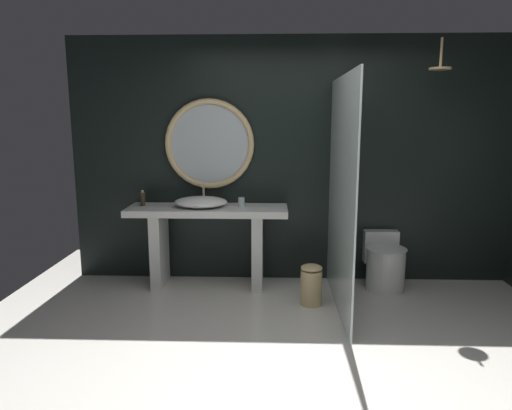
{
  "coord_description": "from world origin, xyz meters",
  "views": [
    {
      "loc": [
        -0.24,
        -3.12,
        1.76
      ],
      "look_at": [
        -0.38,
        0.71,
        1.04
      ],
      "focal_mm": 32.64,
      "sensor_mm": 36.0,
      "label": 1
    }
  ],
  "objects": [
    {
      "name": "vanity_counter",
      "position": [
        -0.91,
        1.58,
        0.58
      ],
      "size": [
        1.65,
        0.51,
        0.85
      ],
      "color": "silver",
      "rests_on": "ground_plane"
    },
    {
      "name": "round_wall_mirror",
      "position": [
        -0.91,
        1.81,
        1.49
      ],
      "size": [
        0.95,
        0.06,
        0.95
      ],
      "color": "#D6B77F"
    },
    {
      "name": "soap_dispenser",
      "position": [
        -1.6,
        1.63,
        0.93
      ],
      "size": [
        0.05,
        0.05,
        0.16
      ],
      "color": "#3D3323",
      "rests_on": "vanity_counter"
    },
    {
      "name": "tumbler_cup",
      "position": [
        -0.56,
        1.62,
        0.9
      ],
      "size": [
        0.07,
        0.07,
        0.1
      ],
      "primitive_type": "cylinder",
      "color": "silver",
      "rests_on": "vanity_counter"
    },
    {
      "name": "rain_shower_head",
      "position": [
        1.34,
        1.5,
        2.24
      ],
      "size": [
        0.21,
        0.21,
        0.29
      ],
      "color": "#D6B77F"
    },
    {
      "name": "toilet",
      "position": [
        0.93,
        1.58,
        0.27
      ],
      "size": [
        0.41,
        0.58,
        0.57
      ],
      "color": "white",
      "rests_on": "ground_plane"
    },
    {
      "name": "shower_glass_panel",
      "position": [
        0.38,
        1.06,
        1.06
      ],
      "size": [
        0.02,
        1.58,
        2.13
      ],
      "primitive_type": "cube",
      "color": "silver",
      "rests_on": "ground_plane"
    },
    {
      "name": "vessel_sink",
      "position": [
        -0.98,
        1.58,
        0.91
      ],
      "size": [
        0.55,
        0.45,
        0.21
      ],
      "color": "white",
      "rests_on": "vanity_counter"
    },
    {
      "name": "ground_plane",
      "position": [
        0.0,
        0.0,
        0.0
      ],
      "size": [
        5.76,
        5.76,
        0.0
      ],
      "primitive_type": "plane",
      "color": "silver"
    },
    {
      "name": "back_wall_panel",
      "position": [
        0.0,
        1.9,
        1.3
      ],
      "size": [
        4.8,
        0.1,
        2.6
      ],
      "primitive_type": "cube",
      "color": "black",
      "rests_on": "ground_plane"
    },
    {
      "name": "waste_bin",
      "position": [
        0.13,
        1.11,
        0.2
      ],
      "size": [
        0.21,
        0.21,
        0.39
      ],
      "color": "#D6B77F",
      "rests_on": "ground_plane"
    }
  ]
}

